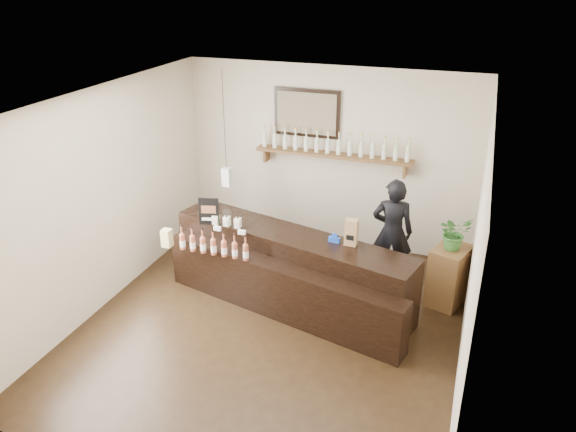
# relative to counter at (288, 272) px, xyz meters

# --- Properties ---
(ground) EXTENTS (5.00, 5.00, 0.00)m
(ground) POSITION_rel_counter_xyz_m (-0.01, -0.58, -0.44)
(ground) COLOR black
(ground) RESTS_ON ground
(room_shell) EXTENTS (5.00, 5.00, 5.00)m
(room_shell) POSITION_rel_counter_xyz_m (-0.01, -0.58, 1.26)
(room_shell) COLOR beige
(room_shell) RESTS_ON ground
(back_wall_decor) EXTENTS (2.66, 0.96, 1.69)m
(back_wall_decor) POSITION_rel_counter_xyz_m (-0.15, 1.80, 1.31)
(back_wall_decor) COLOR brown
(back_wall_decor) RESTS_ON ground
(counter) EXTENTS (3.43, 1.70, 1.10)m
(counter) POSITION_rel_counter_xyz_m (0.00, 0.00, 0.00)
(counter) COLOR black
(counter) RESTS_ON ground
(promo_sign) EXTENTS (0.26, 0.09, 0.38)m
(promo_sign) POSITION_rel_counter_xyz_m (-1.11, 0.04, 0.69)
(promo_sign) COLOR black
(promo_sign) RESTS_ON counter
(paper_bag) EXTENTS (0.15, 0.12, 0.34)m
(paper_bag) POSITION_rel_counter_xyz_m (0.80, 0.09, 0.67)
(paper_bag) COLOR #906645
(paper_bag) RESTS_ON counter
(tape_dispenser) EXTENTS (0.15, 0.07, 0.12)m
(tape_dispenser) POSITION_rel_counter_xyz_m (0.59, 0.08, 0.55)
(tape_dispenser) COLOR #183FAA
(tape_dispenser) RESTS_ON counter
(side_cabinet) EXTENTS (0.55, 0.65, 0.80)m
(side_cabinet) POSITION_rel_counter_xyz_m (1.99, 0.69, -0.04)
(side_cabinet) COLOR brown
(side_cabinet) RESTS_ON ground
(potted_plant) EXTENTS (0.53, 0.53, 0.45)m
(potted_plant) POSITION_rel_counter_xyz_m (1.99, 0.69, 0.58)
(potted_plant) COLOR #35702C
(potted_plant) RESTS_ON side_cabinet
(shopkeeper) EXTENTS (0.68, 0.50, 1.74)m
(shopkeeper) POSITION_rel_counter_xyz_m (1.17, 0.97, 0.43)
(shopkeeper) COLOR black
(shopkeeper) RESTS_ON ground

